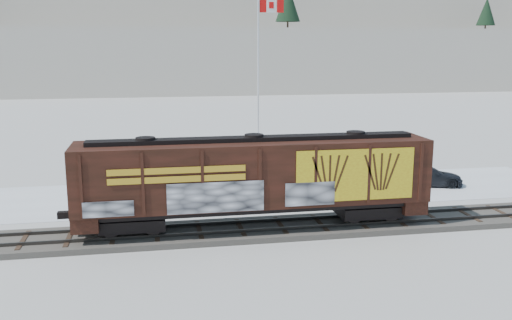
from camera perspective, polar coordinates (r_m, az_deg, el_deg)
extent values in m
plane|color=white|center=(28.30, 2.48, -7.09)|extent=(500.00, 500.00, 0.00)
cube|color=#59544C|center=(28.26, 2.48, -6.82)|extent=(50.00, 3.40, 0.28)
cube|color=#33302D|center=(27.53, 2.82, -6.85)|extent=(50.00, 0.10, 0.15)
cube|color=#33302D|center=(28.86, 2.16, -5.97)|extent=(50.00, 0.10, 0.15)
cube|color=white|center=(35.35, -0.24, -3.26)|extent=(40.00, 8.00, 0.03)
cube|color=white|center=(121.33, -7.73, 9.94)|extent=(360.00, 40.00, 12.00)
cube|color=white|center=(151.29, -8.38, 12.47)|extent=(360.00, 40.00, 24.00)
cube|color=white|center=(186.44, -8.87, 13.93)|extent=(360.00, 50.00, 35.00)
cone|color=black|center=(119.78, 3.21, 15.42)|extent=(5.04, 5.04, 7.38)
cone|color=black|center=(144.09, 22.05, 13.60)|extent=(4.20, 4.20, 6.15)
cube|color=black|center=(27.39, -12.25, -6.05)|extent=(3.00, 2.00, 0.90)
cube|color=black|center=(29.33, 11.03, -4.83)|extent=(3.00, 2.00, 0.90)
cylinder|color=black|center=(26.70, -14.34, -6.61)|extent=(0.90, 0.12, 0.90)
cube|color=black|center=(27.63, -0.19, -4.49)|extent=(16.81, 2.40, 0.25)
cube|color=#3A1710|center=(27.23, -0.20, -1.19)|extent=(16.81, 3.00, 3.01)
cube|color=black|center=(26.92, -0.20, 2.15)|extent=(15.47, 0.90, 0.20)
cube|color=yellow|center=(26.96, 9.93, -1.49)|extent=(5.72, 0.03, 2.44)
cube|color=#BE8D1C|center=(25.25, -7.85, -1.49)|extent=(6.05, 0.02, 0.70)
cube|color=silver|center=(25.64, -4.02, -3.76)|extent=(4.37, 0.03, 1.40)
cylinder|color=silver|center=(42.46, 0.21, -0.64)|extent=(0.90, 0.90, 0.20)
cylinder|color=silver|center=(41.61, 0.21, 7.63)|extent=(0.14, 0.14, 12.44)
cube|color=red|center=(41.68, 0.71, 15.23)|extent=(0.50, 0.07, 1.00)
cube|color=white|center=(41.80, 1.54, 15.21)|extent=(0.70, 0.09, 1.00)
cube|color=red|center=(41.94, 2.44, 15.20)|extent=(0.50, 0.07, 1.00)
imported|color=#A9ACB1|center=(33.99, -7.19, -2.64)|extent=(4.41, 1.91, 1.48)
imported|color=white|center=(35.62, 4.69, -1.91)|extent=(4.75, 2.13, 1.51)
imported|color=black|center=(38.53, 16.71, -1.50)|extent=(4.81, 2.91, 1.30)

